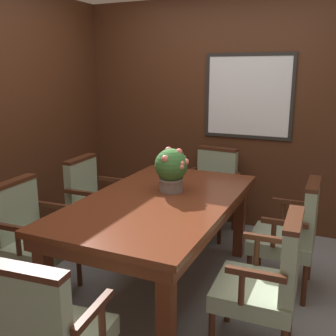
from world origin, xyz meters
name	(u,v)px	position (x,y,z in m)	size (l,w,h in m)	color
ground_plane	(158,291)	(0.00, 0.00, 0.00)	(14.00, 14.00, 0.00)	gray
wall_back	(224,115)	(0.00, 1.68, 1.23)	(7.20, 0.08, 2.45)	#4C2816
dining_table	(160,210)	(-0.01, 0.06, 0.66)	(1.06, 1.86, 0.76)	maroon
chair_head_near	(46,334)	(0.02, -1.27, 0.49)	(0.55, 0.51, 0.90)	#472314
chair_left_far	(93,200)	(-0.91, 0.46, 0.49)	(0.49, 0.53, 0.90)	#472314
chair_head_far	(212,187)	(0.00, 1.34, 0.49)	(0.55, 0.51, 0.90)	#472314
chair_right_near	(267,279)	(0.88, -0.33, 0.49)	(0.49, 0.54, 0.90)	#472314
chair_left_near	(30,234)	(-0.89, -0.39, 0.49)	(0.50, 0.54, 0.90)	#472314
chair_right_far	(292,231)	(0.93, 0.48, 0.49)	(0.48, 0.53, 0.90)	#472314
potted_plant	(171,168)	(0.00, 0.25, 0.95)	(0.28, 0.27, 0.35)	gray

